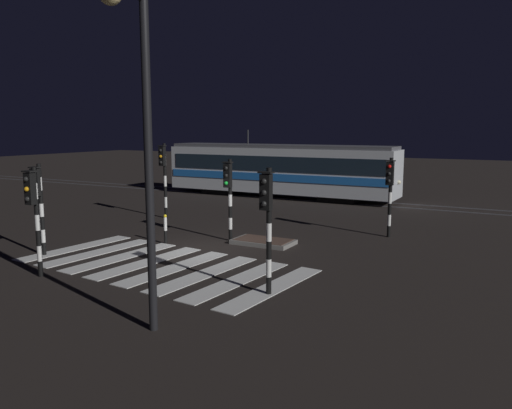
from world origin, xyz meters
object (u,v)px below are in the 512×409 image
(traffic_light_corner_far_left, at_px, (164,169))
(tram, at_px, (279,169))
(traffic_light_corner_far_right, at_px, (390,185))
(traffic_light_median_centre, at_px, (229,188))
(bollard_island_edge, at_px, (165,229))
(traffic_light_corner_near_left, at_px, (38,196))
(street_lamp_near_kerb, at_px, (139,122))
(traffic_light_kerb_mid_left, at_px, (34,205))
(traffic_light_corner_near_right, at_px, (267,212))

(traffic_light_corner_far_left, xyz_separation_m, tram, (1.52, 9.33, -0.60))
(traffic_light_corner_far_right, bearing_deg, traffic_light_median_centre, -145.48)
(traffic_light_corner_far_left, height_order, bollard_island_edge, traffic_light_corner_far_left)
(traffic_light_corner_far_right, xyz_separation_m, tram, (-8.93, 8.56, -0.32))
(traffic_light_corner_near_left, height_order, street_lamp_near_kerb, street_lamp_near_kerb)
(traffic_light_corner_far_left, distance_m, traffic_light_kerb_mid_left, 9.89)
(traffic_light_corner_far_right, height_order, bollard_island_edge, traffic_light_corner_far_right)
(traffic_light_corner_near_left, relative_size, traffic_light_median_centre, 0.99)
(traffic_light_corner_far_right, height_order, traffic_light_median_centre, traffic_light_corner_far_right)
(tram, bearing_deg, traffic_light_corner_near_right, -65.08)
(traffic_light_corner_far_left, bearing_deg, traffic_light_corner_far_right, 4.19)
(traffic_light_corner_near_right, xyz_separation_m, bollard_island_edge, (-6.02, 3.46, -1.62))
(traffic_light_corner_far_left, xyz_separation_m, traffic_light_median_centre, (5.29, -2.79, -0.29))
(traffic_light_corner_far_left, relative_size, street_lamp_near_kerb, 0.52)
(traffic_light_kerb_mid_left, bearing_deg, tram, 94.15)
(traffic_light_corner_far_left, bearing_deg, traffic_light_corner_near_right, -39.36)
(traffic_light_median_centre, bearing_deg, tram, 107.28)
(traffic_light_median_centre, relative_size, traffic_light_corner_near_right, 0.95)
(traffic_light_corner_far_right, relative_size, traffic_light_corner_far_left, 0.88)
(traffic_light_corner_far_left, relative_size, bollard_island_edge, 3.20)
(street_lamp_near_kerb, bearing_deg, tram, 108.42)
(street_lamp_near_kerb, bearing_deg, traffic_light_kerb_mid_left, 162.63)
(traffic_light_corner_near_left, relative_size, street_lamp_near_kerb, 0.45)
(street_lamp_near_kerb, bearing_deg, traffic_light_corner_near_right, 71.94)
(traffic_light_corner_near_right, distance_m, bollard_island_edge, 7.13)
(street_lamp_near_kerb, relative_size, bollard_island_edge, 6.21)
(traffic_light_kerb_mid_left, xyz_separation_m, street_lamp_near_kerb, (5.46, -1.71, 2.30))
(traffic_light_corner_near_right, bearing_deg, street_lamp_near_kerb, -108.06)
(bollard_island_edge, bearing_deg, traffic_light_corner_near_right, -29.92)
(traffic_light_median_centre, relative_size, traffic_light_kerb_mid_left, 0.98)
(traffic_light_corner_near_left, distance_m, tram, 17.06)
(traffic_light_corner_far_right, xyz_separation_m, street_lamp_near_kerb, (-2.10, -11.94, 2.33))
(traffic_light_corner_far_right, bearing_deg, traffic_light_corner_near_right, -96.64)
(traffic_light_corner_far_left, relative_size, traffic_light_corner_near_right, 1.08)
(street_lamp_near_kerb, height_order, bollard_island_edge, street_lamp_near_kerb)
(traffic_light_corner_far_left, distance_m, traffic_light_corner_near_left, 7.78)
(traffic_light_corner_far_right, xyz_separation_m, traffic_light_corner_far_left, (-10.45, -0.77, 0.28))
(traffic_light_median_centre, relative_size, tram, 0.21)
(bollard_island_edge, bearing_deg, traffic_light_kerb_mid_left, -96.18)
(traffic_light_corner_far_right, distance_m, street_lamp_near_kerb, 12.34)
(traffic_light_corner_near_left, bearing_deg, traffic_light_kerb_mid_left, -41.23)
(traffic_light_kerb_mid_left, height_order, tram, tram)
(traffic_light_kerb_mid_left, bearing_deg, traffic_light_corner_far_right, 53.50)
(traffic_light_corner_far_right, relative_size, traffic_light_corner_near_right, 0.95)
(traffic_light_corner_near_right, distance_m, street_lamp_near_kerb, 4.22)
(bollard_island_edge, bearing_deg, traffic_light_corner_near_left, -126.69)
(tram, bearing_deg, traffic_light_median_centre, -72.72)
(traffic_light_corner_near_right, relative_size, tram, 0.22)
(street_lamp_near_kerb, xyz_separation_m, tram, (-6.83, 20.50, -2.65))
(traffic_light_corner_far_right, xyz_separation_m, traffic_light_corner_near_right, (-0.99, -8.53, 0.11))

